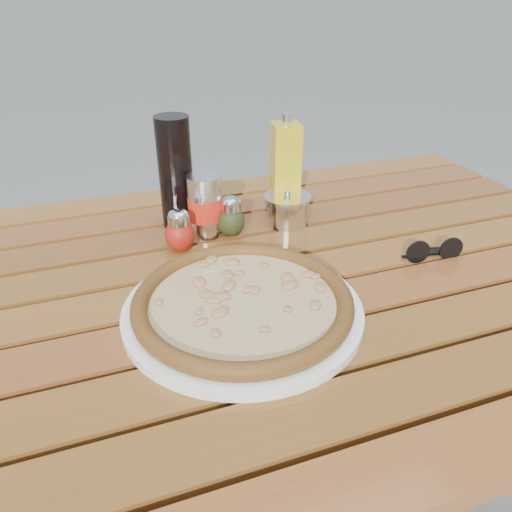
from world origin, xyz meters
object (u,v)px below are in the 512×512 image
object	(u,v)px
oregano_shaker	(231,217)
table	(260,313)
olive_oil_cruet	(285,169)
parmesan_tin	(287,209)
pepper_shaker	(180,231)
pizza	(243,302)
soda_can	(205,206)
dark_bottle	(176,173)
sunglasses	(434,251)
plate	(243,310)

from	to	relation	value
oregano_shaker	table	bearing A→B (deg)	-90.27
olive_oil_cruet	parmesan_tin	bearing A→B (deg)	-106.80
parmesan_tin	pepper_shaker	bearing A→B (deg)	-170.10
table	parmesan_tin	xyz separation A→B (m)	(0.12, 0.18, 0.11)
pizza	soda_can	xyz separation A→B (m)	(0.02, 0.28, 0.04)
table	pizza	xyz separation A→B (m)	(-0.06, -0.09, 0.10)
table	parmesan_tin	world-z (taller)	parmesan_tin
pepper_shaker	dark_bottle	xyz separation A→B (m)	(0.02, 0.11, 0.07)
olive_oil_cruet	sunglasses	size ratio (longest dim) A/B	1.89
oregano_shaker	sunglasses	distance (m)	0.38
sunglasses	dark_bottle	bearing A→B (deg)	152.40
soda_can	parmesan_tin	distance (m)	0.17
pepper_shaker	sunglasses	size ratio (longest dim) A/B	0.74
plate	olive_oil_cruet	bearing A→B (deg)	57.86
dark_bottle	sunglasses	size ratio (longest dim) A/B	1.98
plate	soda_can	bearing A→B (deg)	86.36
dark_bottle	sunglasses	world-z (taller)	dark_bottle
plate	pizza	world-z (taller)	pizza
pepper_shaker	sunglasses	bearing A→B (deg)	-24.01
olive_oil_cruet	parmesan_tin	xyz separation A→B (m)	(-0.01, -0.05, -0.07)
olive_oil_cruet	parmesan_tin	size ratio (longest dim) A/B	1.78
olive_oil_cruet	dark_bottle	bearing A→B (deg)	175.30
pepper_shaker	oregano_shaker	bearing A→B (deg)	13.44
pepper_shaker	soda_can	world-z (taller)	soda_can
olive_oil_cruet	parmesan_tin	distance (m)	0.08
table	sunglasses	world-z (taller)	sunglasses
pizza	sunglasses	distance (m)	0.38
pizza	pepper_shaker	xyz separation A→B (m)	(-0.04, 0.23, 0.02)
dark_bottle	olive_oil_cruet	distance (m)	0.22
sunglasses	pepper_shaker	bearing A→B (deg)	164.84
oregano_shaker	sunglasses	size ratio (longest dim) A/B	0.74
table	pepper_shaker	size ratio (longest dim) A/B	17.07
pepper_shaker	parmesan_tin	world-z (taller)	pepper_shaker
dark_bottle	olive_oil_cruet	size ratio (longest dim) A/B	1.05
soda_can	olive_oil_cruet	distance (m)	0.19
table	oregano_shaker	size ratio (longest dim) A/B	17.07
plate	olive_oil_cruet	size ratio (longest dim) A/B	1.71
soda_can	sunglasses	world-z (taller)	soda_can
parmesan_tin	sunglasses	xyz separation A→B (m)	(0.19, -0.23, -0.01)
parmesan_tin	dark_bottle	bearing A→B (deg)	162.15
soda_can	pizza	bearing A→B (deg)	-93.64
pizza	parmesan_tin	bearing A→B (deg)	55.50
plate	pizza	xyz separation A→B (m)	(0.00, 0.00, 0.02)
table	olive_oil_cruet	bearing A→B (deg)	58.63
sunglasses	plate	bearing A→B (deg)	-164.57
oregano_shaker	soda_can	xyz separation A→B (m)	(-0.04, 0.02, 0.02)
plate	oregano_shaker	bearing A→B (deg)	76.44
parmesan_tin	sunglasses	size ratio (longest dim) A/B	1.06
soda_can	oregano_shaker	bearing A→B (deg)	-27.89
table	pepper_shaker	distance (m)	0.21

